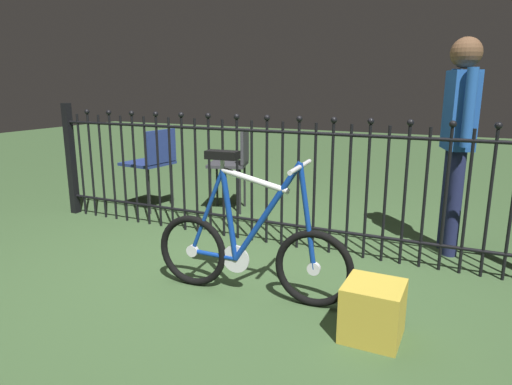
{
  "coord_description": "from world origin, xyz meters",
  "views": [
    {
      "loc": [
        1.48,
        -2.59,
        1.29
      ],
      "look_at": [
        0.16,
        0.21,
        0.55
      ],
      "focal_mm": 31.89,
      "sensor_mm": 36.0,
      "label": 1
    }
  ],
  "objects_px": {
    "chair_charcoal": "(235,160)",
    "person_visitor": "(459,129)",
    "chair_navy": "(153,159)",
    "bicycle": "(250,248)",
    "display_crate": "(373,311)"
  },
  "relations": [
    {
      "from": "bicycle",
      "to": "chair_navy",
      "type": "distance_m",
      "value": 2.28
    },
    {
      "from": "chair_charcoal",
      "to": "display_crate",
      "type": "distance_m",
      "value": 2.63
    },
    {
      "from": "display_crate",
      "to": "chair_charcoal",
      "type": "bearing_deg",
      "value": 133.71
    },
    {
      "from": "chair_charcoal",
      "to": "display_crate",
      "type": "bearing_deg",
      "value": -46.29
    },
    {
      "from": "bicycle",
      "to": "display_crate",
      "type": "bearing_deg",
      "value": -12.01
    },
    {
      "from": "chair_charcoal",
      "to": "person_visitor",
      "type": "xyz_separation_m",
      "value": [
        2.08,
        -0.37,
        0.44
      ]
    },
    {
      "from": "display_crate",
      "to": "person_visitor",
      "type": "bearing_deg",
      "value": 79.39
    },
    {
      "from": "chair_navy",
      "to": "person_visitor",
      "type": "bearing_deg",
      "value": -0.83
    },
    {
      "from": "chair_navy",
      "to": "person_visitor",
      "type": "distance_m",
      "value": 2.9
    },
    {
      "from": "chair_charcoal",
      "to": "person_visitor",
      "type": "height_order",
      "value": "person_visitor"
    },
    {
      "from": "person_visitor",
      "to": "display_crate",
      "type": "xyz_separation_m",
      "value": [
        -0.28,
        -1.51,
        -0.82
      ]
    },
    {
      "from": "bicycle",
      "to": "display_crate",
      "type": "distance_m",
      "value": 0.82
    },
    {
      "from": "chair_navy",
      "to": "chair_charcoal",
      "type": "bearing_deg",
      "value": 22.39
    },
    {
      "from": "bicycle",
      "to": "display_crate",
      "type": "xyz_separation_m",
      "value": [
        0.79,
        -0.17,
        -0.16
      ]
    },
    {
      "from": "bicycle",
      "to": "person_visitor",
      "type": "xyz_separation_m",
      "value": [
        1.07,
        1.35,
        0.66
      ]
    }
  ]
}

